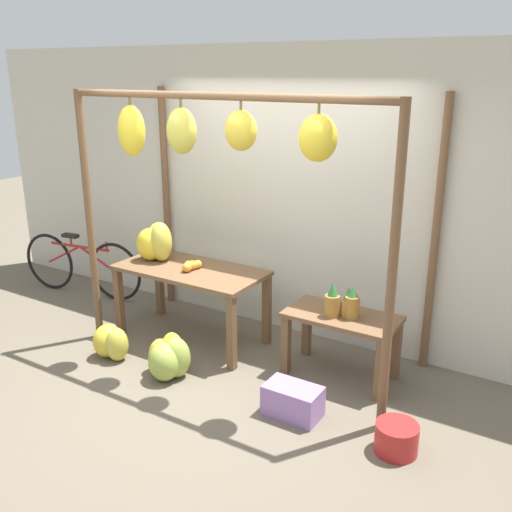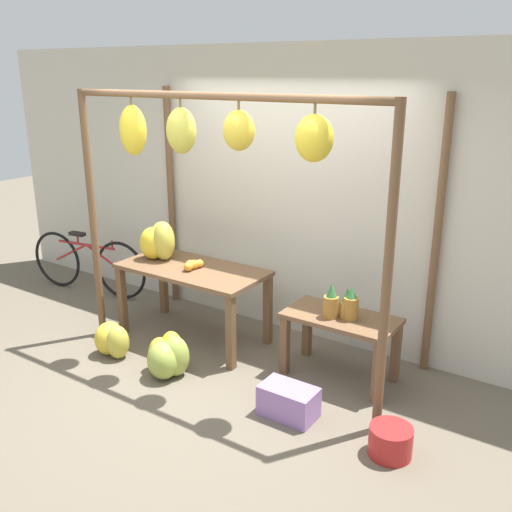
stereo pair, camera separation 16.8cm
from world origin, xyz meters
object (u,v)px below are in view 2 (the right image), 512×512
object	(u,v)px
pineapple_cluster	(342,304)
fruit_crate_white	(289,401)
orange_pile	(193,265)
banana_pile_on_table	(159,241)
banana_pile_ground_right	(168,356)
parked_bicycle	(88,263)
blue_bucket	(390,441)
banana_pile_ground_left	(112,340)

from	to	relation	value
pineapple_cluster	fruit_crate_white	bearing A→B (deg)	-96.26
orange_pile	banana_pile_on_table	bearing A→B (deg)	170.91
banana_pile_ground_right	parked_bicycle	size ratio (longest dim) A/B	0.29
banana_pile_on_table	parked_bicycle	world-z (taller)	banana_pile_on_table
banana_pile_on_table	parked_bicycle	xyz separation A→B (m)	(-1.39, 0.21, -0.56)
pineapple_cluster	banana_pile_ground_right	bearing A→B (deg)	-149.43
orange_pile	parked_bicycle	size ratio (longest dim) A/B	0.14
banana_pile_ground_right	blue_bucket	size ratio (longest dim) A/B	1.55
orange_pile	banana_pile_ground_right	xyz separation A→B (m)	(0.23, -0.66, -0.61)
pineapple_cluster	fruit_crate_white	size ratio (longest dim) A/B	0.71
banana_pile_ground_left	banana_pile_ground_right	xyz separation A→B (m)	(0.67, 0.03, 0.01)
orange_pile	blue_bucket	xyz separation A→B (m)	(2.27, -0.64, -0.68)
banana_pile_on_table	banana_pile_ground_right	distance (m)	1.28
banana_pile_ground_right	pineapple_cluster	bearing A→B (deg)	30.57
orange_pile	parked_bicycle	bearing A→B (deg)	171.17
banana_pile_ground_right	parked_bicycle	distance (m)	2.33
blue_bucket	banana_pile_ground_left	bearing A→B (deg)	-179.05
banana_pile_on_table	banana_pile_ground_left	distance (m)	1.08
banana_pile_ground_right	parked_bicycle	xyz separation A→B (m)	(-2.12, 0.95, 0.19)
orange_pile	fruit_crate_white	bearing A→B (deg)	-23.45
banana_pile_on_table	orange_pile	distance (m)	0.52
banana_pile_ground_left	banana_pile_ground_right	size ratio (longest dim) A/B	0.87
parked_bicycle	pineapple_cluster	bearing A→B (deg)	-3.24
fruit_crate_white	parked_bicycle	world-z (taller)	parked_bicycle
banana_pile_on_table	pineapple_cluster	xyz separation A→B (m)	(2.01, 0.02, -0.22)
banana_pile_ground_left	blue_bucket	world-z (taller)	banana_pile_ground_left
banana_pile_ground_right	fruit_crate_white	bearing A→B (deg)	1.68
blue_bucket	parked_bicycle	size ratio (longest dim) A/B	0.19
banana_pile_ground_right	blue_bucket	distance (m)	2.04
banana_pile_on_table	pineapple_cluster	size ratio (longest dim) A/B	1.43
orange_pile	parked_bicycle	xyz separation A→B (m)	(-1.88, 0.29, -0.42)
fruit_crate_white	blue_bucket	size ratio (longest dim) A/B	1.43
banana_pile_ground_left	banana_pile_ground_right	world-z (taller)	banana_pile_ground_right
banana_pile_on_table	banana_pile_ground_right	size ratio (longest dim) A/B	0.94
banana_pile_ground_right	blue_bucket	world-z (taller)	banana_pile_ground_right
banana_pile_ground_left	fruit_crate_white	bearing A→B (deg)	1.89
fruit_crate_white	blue_bucket	world-z (taller)	fruit_crate_white
banana_pile_ground_right	fruit_crate_white	xyz separation A→B (m)	(1.21, 0.04, -0.05)
banana_pile_on_table	orange_pile	world-z (taller)	banana_pile_on_table
banana_pile_ground_right	banana_pile_ground_left	bearing A→B (deg)	-177.71
orange_pile	banana_pile_ground_left	size ratio (longest dim) A/B	0.56
banana_pile_on_table	banana_pile_ground_right	bearing A→B (deg)	-45.46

